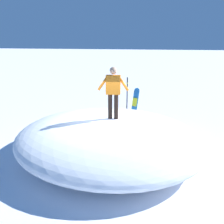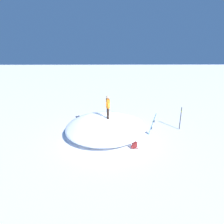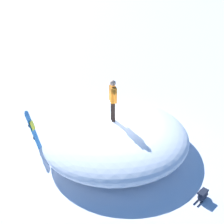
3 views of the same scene
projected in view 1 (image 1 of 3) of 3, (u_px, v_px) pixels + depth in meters
ground at (100, 154)px, 8.17m from camera, size 240.00×240.00×0.00m
snow_mound at (109, 137)px, 8.00m from camera, size 7.75×7.40×1.26m
snowboarder_standing at (113, 90)px, 7.63m from camera, size 1.03×0.29×1.70m
snowboard_primary_upright at (135, 106)px, 10.99m from camera, size 0.39×0.52×1.68m
backpack_far at (180, 136)px, 9.10m from camera, size 0.44×0.62×0.45m
trail_marker_pole at (127, 93)px, 13.45m from camera, size 0.10×0.10×1.82m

